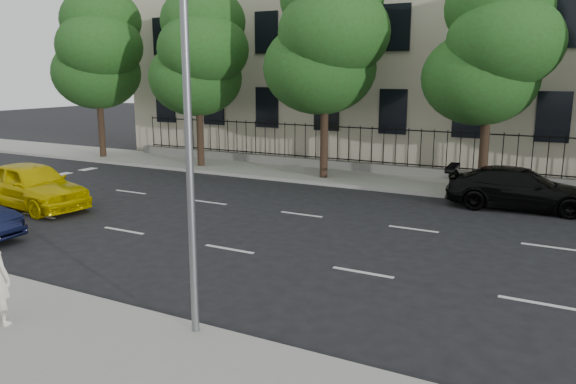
# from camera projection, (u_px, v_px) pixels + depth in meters

# --- Properties ---
(ground) EXTENTS (120.00, 120.00, 0.00)m
(ground) POSITION_uv_depth(u_px,v_px,m) (172.00, 277.00, 13.67)
(ground) COLOR black
(ground) RESTS_ON ground
(near_sidewalk) EXTENTS (60.00, 4.00, 0.15)m
(near_sidewalk) POSITION_uv_depth(u_px,v_px,m) (28.00, 342.00, 10.21)
(near_sidewalk) COLOR gray
(near_sidewalk) RESTS_ON ground
(far_sidewalk) EXTENTS (60.00, 4.00, 0.15)m
(far_sidewalk) POSITION_uv_depth(u_px,v_px,m) (370.00, 180.00, 25.72)
(far_sidewalk) COLOR gray
(far_sidewalk) RESTS_ON ground
(lane_markings) EXTENTS (49.60, 4.62, 0.01)m
(lane_markings) POSITION_uv_depth(u_px,v_px,m) (269.00, 230.00, 17.76)
(lane_markings) COLOR silver
(lane_markings) RESTS_ON ground
(iron_fence) EXTENTS (30.00, 0.50, 2.20)m
(iron_fence) POSITION_uv_depth(u_px,v_px,m) (383.00, 162.00, 27.06)
(iron_fence) COLOR slate
(iron_fence) RESTS_ON far_sidewalk
(street_light) EXTENTS (0.25, 3.32, 8.05)m
(street_light) POSITION_uv_depth(u_px,v_px,m) (205.00, 57.00, 9.92)
(street_light) COLOR slate
(street_light) RESTS_ON near_sidewalk
(tree_a) EXTENTS (5.71, 5.31, 9.39)m
(tree_a) POSITION_uv_depth(u_px,v_px,m) (99.00, 50.00, 31.30)
(tree_a) COLOR #382619
(tree_a) RESTS_ON far_sidewalk
(tree_b) EXTENTS (5.53, 5.12, 8.97)m
(tree_b) POSITION_uv_depth(u_px,v_px,m) (200.00, 53.00, 28.12)
(tree_b) COLOR #382619
(tree_b) RESTS_ON far_sidewalk
(tree_c) EXTENTS (5.89, 5.50, 9.80)m
(tree_c) POSITION_uv_depth(u_px,v_px,m) (328.00, 37.00, 24.76)
(tree_c) COLOR #382619
(tree_c) RESTS_ON far_sidewalk
(tree_d) EXTENTS (5.34, 4.94, 8.84)m
(tree_d) POSITION_uv_depth(u_px,v_px,m) (493.00, 47.00, 21.63)
(tree_d) COLOR #382619
(tree_d) RESTS_ON far_sidewalk
(yellow_taxi) EXTENTS (5.21, 2.62, 1.70)m
(yellow_taxi) POSITION_uv_depth(u_px,v_px,m) (32.00, 185.00, 20.50)
(yellow_taxi) COLOR #D5BB00
(yellow_taxi) RESTS_ON ground
(black_sedan) EXTENTS (5.35, 2.51, 1.51)m
(black_sedan) POSITION_uv_depth(u_px,v_px,m) (520.00, 189.00, 20.35)
(black_sedan) COLOR black
(black_sedan) RESTS_ON ground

